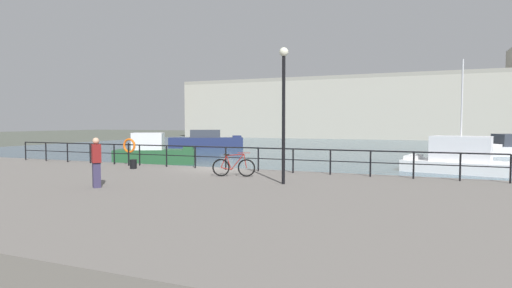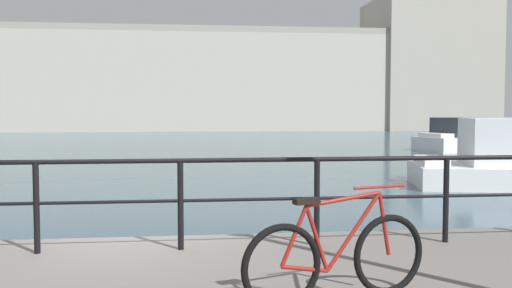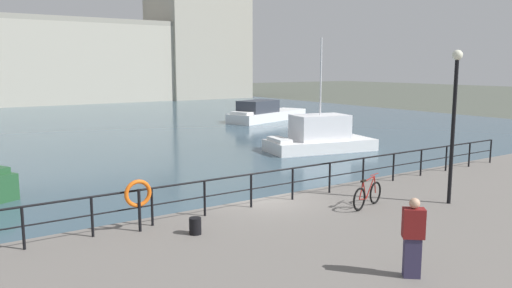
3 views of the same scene
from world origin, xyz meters
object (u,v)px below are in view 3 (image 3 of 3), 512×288
object	(u,v)px
moored_white_yacht	(319,137)
standing_person	(413,237)
mooring_bollard	(195,226)
moored_blue_motorboat	(265,113)
quay_lamp_post	(454,107)
parked_bicycle	(367,195)
harbor_building	(48,60)
life_ring_stand	(138,195)

from	to	relation	value
moored_white_yacht	standing_person	size ratio (longest dim) A/B	4.23
standing_person	mooring_bollard	bearing A→B (deg)	66.86
moored_blue_motorboat	quay_lamp_post	distance (m)	33.69
parked_bicycle	mooring_bollard	xyz separation A→B (m)	(-5.61, 0.73, -0.17)
quay_lamp_post	moored_white_yacht	bearing A→B (deg)	63.88
standing_person	quay_lamp_post	bearing A→B (deg)	-20.93
harbor_building	life_ring_stand	world-z (taller)	harbor_building
mooring_bollard	life_ring_stand	bearing A→B (deg)	135.87
parked_bicycle	mooring_bollard	distance (m)	5.66
life_ring_stand	quay_lamp_post	xyz separation A→B (m)	(9.21, -2.96, 2.10)
moored_white_yacht	quay_lamp_post	distance (m)	16.00
harbor_building	mooring_bollard	world-z (taller)	harbor_building
life_ring_stand	standing_person	world-z (taller)	standing_person
harbor_building	parked_bicycle	bearing A→B (deg)	-94.31
moored_white_yacht	standing_person	distance (m)	21.29
moored_blue_motorboat	quay_lamp_post	xyz separation A→B (m)	(-14.20, -30.38, 3.21)
harbor_building	quay_lamp_post	bearing A→B (deg)	-92.11
parked_bicycle	life_ring_stand	xyz separation A→B (m)	(-6.72, 1.81, 0.59)
moored_white_yacht	quay_lamp_post	bearing A→B (deg)	75.91
life_ring_stand	quay_lamp_post	size ratio (longest dim) A/B	0.29
harbor_building	moored_white_yacht	distance (m)	53.38
standing_person	parked_bicycle	bearing A→B (deg)	3.79
mooring_bollard	quay_lamp_post	xyz separation A→B (m)	(8.10, -1.88, 2.86)
moored_white_yacht	moored_blue_motorboat	distance (m)	17.84
quay_lamp_post	standing_person	xyz separation A→B (m)	(-5.64, -3.08, -2.21)
life_ring_stand	harbor_building	bearing A→B (deg)	79.67
mooring_bollard	quay_lamp_post	bearing A→B (deg)	-13.08
moored_white_yacht	standing_person	bearing A→B (deg)	65.85
moored_white_yacht	parked_bicycle	world-z (taller)	moored_white_yacht
moored_white_yacht	life_ring_stand	distance (m)	19.62
harbor_building	moored_blue_motorboat	xyz separation A→B (m)	(11.74, -36.65, -5.40)
life_ring_stand	standing_person	size ratio (longest dim) A/B	0.83
moored_white_yacht	mooring_bollard	world-z (taller)	moored_white_yacht
moored_white_yacht	life_ring_stand	world-z (taller)	moored_white_yacht
quay_lamp_post	parked_bicycle	bearing A→B (deg)	155.32
quay_lamp_post	harbor_building	bearing A→B (deg)	87.89
parked_bicycle	standing_person	world-z (taller)	standing_person
mooring_bollard	standing_person	xyz separation A→B (m)	(2.46, -4.96, 0.64)
harbor_building	parked_bicycle	distance (m)	66.24
mooring_bollard	life_ring_stand	xyz separation A→B (m)	(-1.11, 1.08, 0.75)
mooring_bollard	standing_person	size ratio (longest dim) A/B	0.26
parked_bicycle	mooring_bollard	size ratio (longest dim) A/B	3.91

